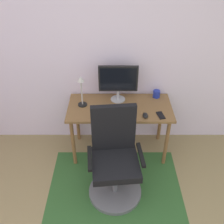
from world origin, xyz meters
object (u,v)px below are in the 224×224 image
object	(u,v)px
desk	(120,112)
desk_lamp	(82,88)
monitor	(119,80)
computer_mouse	(146,115)
office_chair	(115,164)
coffee_cup	(157,94)
cell_phone	(161,115)
keyboard	(117,116)

from	to	relation	value
desk	desk_lamp	xyz separation A→B (m)	(-0.45, 0.03, 0.33)
monitor	computer_mouse	world-z (taller)	monitor
monitor	computer_mouse	distance (m)	0.53
monitor	computer_mouse	bearing A→B (deg)	-49.20
computer_mouse	office_chair	xyz separation A→B (m)	(-0.35, -0.44, -0.32)
coffee_cup	desk	bearing A→B (deg)	-154.92
desk	coffee_cup	size ratio (longest dim) A/B	13.77
monitor	desk_lamp	size ratio (longest dim) A/B	1.20
coffee_cup	office_chair	size ratio (longest dim) A/B	0.09
computer_mouse	cell_phone	distance (m)	0.18
coffee_cup	office_chair	world-z (taller)	office_chair
monitor	cell_phone	size ratio (longest dim) A/B	3.34
monitor	computer_mouse	xyz separation A→B (m)	(0.31, -0.35, -0.26)
office_chair	computer_mouse	bearing A→B (deg)	45.87
keyboard	computer_mouse	size ratio (longest dim) A/B	4.13
monitor	cell_phone	distance (m)	0.65
desk_lamp	coffee_cup	bearing A→B (deg)	11.32
monitor	desk_lamp	bearing A→B (deg)	-164.53
desk	desk_lamp	world-z (taller)	desk_lamp
desk	keyboard	size ratio (longest dim) A/B	2.91
coffee_cup	desk_lamp	world-z (taller)	desk_lamp
computer_mouse	cell_phone	world-z (taller)	computer_mouse
desk	monitor	distance (m)	0.39
desk	office_chair	size ratio (longest dim) A/B	1.18
monitor	desk	bearing A→B (deg)	-82.47
monitor	office_chair	size ratio (longest dim) A/B	0.44
office_chair	monitor	bearing A→B (deg)	81.36
keyboard	computer_mouse	bearing A→B (deg)	-0.57
desk_lamp	desk	bearing A→B (deg)	-4.44
cell_phone	desk_lamp	xyz separation A→B (m)	(-0.91, 0.22, 0.24)
coffee_cup	cell_phone	world-z (taller)	coffee_cup
coffee_cup	office_chair	distance (m)	1.07
desk_lamp	office_chair	world-z (taller)	desk_lamp
coffee_cup	cell_phone	xyz separation A→B (m)	(-0.00, -0.40, -0.04)
keyboard	desk_lamp	xyz separation A→B (m)	(-0.41, 0.23, 0.23)
keyboard	coffee_cup	world-z (taller)	coffee_cup
cell_phone	monitor	bearing A→B (deg)	133.49
keyboard	cell_phone	size ratio (longest dim) A/B	3.07
keyboard	office_chair	bearing A→B (deg)	-92.59
office_chair	desk_lamp	bearing A→B (deg)	114.39
desk	coffee_cup	bearing A→B (deg)	25.08
desk	monitor	bearing A→B (deg)	97.53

